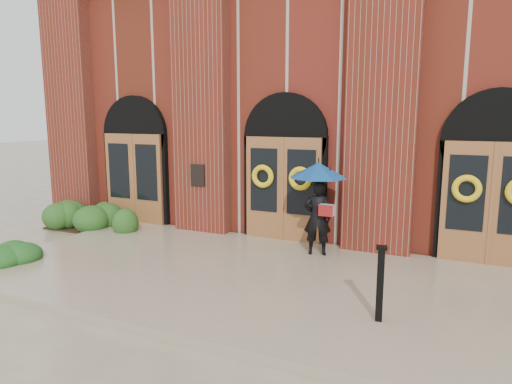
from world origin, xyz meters
The scene contains 6 objects.
ground centered at (0.00, 0.00, 0.00)m, with size 90.00×90.00×0.00m, color tan.
landing centered at (0.00, 0.15, 0.07)m, with size 10.00×5.30×0.15m, color gray.
church_building centered at (0.00, 8.78, 3.50)m, with size 16.20×12.53×7.00m.
man_with_umbrella centered at (1.13, 1.90, 1.56)m, with size 1.55×1.55×2.02m.
metal_post centered at (2.94, -0.88, 0.75)m, with size 0.18×0.18×1.14m.
hedge_wall_left centered at (-5.20, 2.05, 0.36)m, with size 2.78×1.11×0.71m, color #224A18.
Camera 1 is at (3.94, -7.42, 3.17)m, focal length 32.00 mm.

